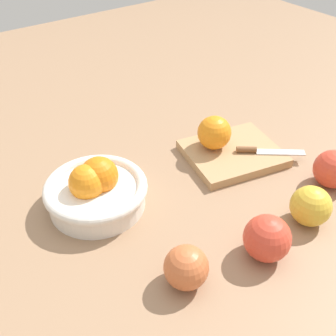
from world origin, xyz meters
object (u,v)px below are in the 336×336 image
cutting_board (233,153)px  apple_front_left (186,267)px  apple_front_right (311,206)px  apple_front_center (267,238)px  orange_on_board (214,133)px  knife (261,151)px  apple_front_right_2 (333,169)px  bowl (96,190)px

cutting_board → apple_front_left: (-0.30, -0.21, 0.03)m
cutting_board → apple_front_right: size_ratio=2.68×
apple_front_center → apple_front_left: (-0.15, 0.03, -0.00)m
orange_on_board → knife: (0.07, -0.08, -0.03)m
apple_front_right → apple_front_right_2: size_ratio=0.96×
apple_front_left → apple_front_right_2: (0.40, 0.02, 0.00)m
knife → apple_front_left: apple_front_left is taller
bowl → knife: 0.38m
apple_front_right → apple_front_right_2: (0.13, 0.04, 0.00)m
knife → apple_front_center: apple_front_center is taller
knife → apple_front_right: size_ratio=1.71×
apple_front_right_2 → apple_front_right: bearing=-160.5°
orange_on_board → apple_front_right_2: bearing=-60.5°
apple_front_left → bowl: bearing=96.5°
bowl → apple_front_center: (0.18, -0.29, 0.00)m
bowl → apple_front_left: size_ratio=2.74×
orange_on_board → apple_front_right_2: orange_on_board is taller
bowl → cutting_board: size_ratio=0.98×
apple_front_left → apple_front_right: (0.28, -0.02, 0.00)m
bowl → apple_front_right_2: bowl is taller
cutting_board → bowl: bearing=173.1°
knife → apple_front_left: size_ratio=1.79×
cutting_board → apple_front_left: apple_front_left is taller
knife → cutting_board: bearing=134.7°
bowl → apple_front_right_2: (0.43, -0.23, 0.00)m
orange_on_board → knife: 0.11m
apple_front_left → apple_front_right_2: 0.40m
orange_on_board → apple_front_right: 0.27m
cutting_board → apple_front_right: apple_front_right is taller
bowl → apple_front_right: bearing=-42.3°
apple_front_right → apple_front_right_2: apple_front_right_2 is taller
apple_front_left → apple_front_right: bearing=-5.1°
bowl → apple_front_left: (0.03, -0.25, -0.00)m
apple_front_right → apple_front_left: bearing=174.9°
apple_front_center → apple_front_right_2: 0.26m
bowl → cutting_board: 0.33m
cutting_board → apple_front_right_2: bearing=-62.4°
apple_front_right_2 → cutting_board: bearing=117.6°
bowl → cutting_board: bearing=-6.9°
apple_front_right → orange_on_board: bearing=90.6°
knife → bowl: bearing=167.3°
bowl → orange_on_board: 0.30m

